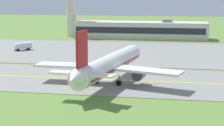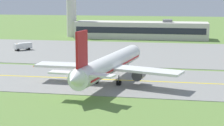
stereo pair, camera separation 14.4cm
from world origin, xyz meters
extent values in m
plane|color=olive|center=(0.00, 0.00, 0.00)|extent=(500.00, 500.00, 0.00)
cube|color=gray|center=(0.00, 0.00, 0.05)|extent=(240.00, 28.00, 0.10)
cube|color=gray|center=(10.00, 42.00, 0.05)|extent=(140.00, 52.00, 0.10)
cube|color=yellow|center=(0.00, 0.00, 0.11)|extent=(220.00, 0.60, 0.01)
cylinder|color=white|center=(2.79, -2.46, 4.20)|extent=(9.51, 34.20, 4.00)
cone|color=white|center=(5.77, 15.50, 4.20)|extent=(4.17, 3.19, 3.80)
cone|color=white|center=(-0.22, -20.61, 4.60)|extent=(3.88, 3.71, 3.40)
cube|color=red|center=(2.79, -2.46, 3.70)|extent=(9.14, 31.53, 0.36)
cube|color=#1E232D|center=(5.41, 13.33, 4.90)|extent=(3.65, 2.33, 0.70)
cube|color=white|center=(-5.95, -3.24, 3.70)|extent=(15.11, 5.17, 0.50)
cylinder|color=#47474C|center=(-3.65, -1.59, 2.30)|extent=(2.83, 3.73, 2.30)
cylinder|color=black|center=(-3.39, -0.01, 2.30)|extent=(2.11, 0.59, 2.10)
cube|color=white|center=(10.82, -6.02, 3.70)|extent=(15.75, 9.07, 0.50)
cylinder|color=#47474C|center=(9.17, -3.72, 2.30)|extent=(2.83, 3.73, 2.30)
cylinder|color=black|center=(9.43, -2.14, 2.30)|extent=(2.11, 0.59, 2.10)
cube|color=red|center=(0.34, -17.25, 9.45)|extent=(1.11, 4.41, 6.50)
cube|color=white|center=(-2.85, -16.93, 5.00)|extent=(6.13, 2.75, 0.30)
cube|color=white|center=(3.46, -17.97, 5.00)|extent=(6.42, 3.91, 0.30)
cylinder|color=slate|center=(4.92, 10.37, 1.38)|extent=(0.24, 0.24, 1.65)
cylinder|color=black|center=(4.92, 10.37, 0.55)|extent=(0.53, 1.14, 1.10)
cylinder|color=slate|center=(-0.10, -4.00, 1.38)|extent=(0.24, 0.24, 1.65)
cylinder|color=black|center=(-0.37, -3.96, 0.55)|extent=(0.53, 1.14, 1.10)
cylinder|color=black|center=(0.17, -4.05, 0.55)|extent=(0.53, 1.14, 1.10)
cylinder|color=slate|center=(5.03, -4.85, 1.38)|extent=(0.24, 0.24, 1.65)
cylinder|color=black|center=(4.76, -4.81, 0.55)|extent=(0.53, 1.14, 1.10)
cylinder|color=black|center=(5.30, -4.90, 0.55)|extent=(0.53, 1.14, 1.10)
cube|color=silver|center=(-36.79, 38.07, 1.50)|extent=(2.69, 2.68, 1.80)
cube|color=#1E232D|center=(-37.32, 37.51, 1.81)|extent=(1.42, 1.35, 0.81)
cube|color=silver|center=(-34.73, 40.24, 1.60)|extent=(4.41, 4.49, 2.00)
cylinder|color=orange|center=(-36.79, 38.07, 2.50)|extent=(0.20, 0.20, 0.18)
cylinder|color=black|center=(-36.07, 37.38, 0.45)|extent=(0.84, 0.86, 0.90)
cylinder|color=black|center=(-37.52, 38.76, 0.45)|extent=(0.84, 0.86, 0.90)
cylinder|color=black|center=(-33.39, 40.13, 0.45)|extent=(0.84, 0.86, 0.90)
cylinder|color=black|center=(-34.92, 41.58, 0.45)|extent=(0.84, 0.86, 0.90)
cube|color=beige|center=(0.57, 82.42, 3.58)|extent=(56.78, 11.80, 7.16)
cube|color=#1E232D|center=(0.57, 76.47, 3.94)|extent=(54.51, 0.10, 2.58)
cube|color=slate|center=(11.93, 82.42, 7.76)|extent=(4.00, 4.00, 1.20)
cylinder|color=silver|center=(-30.71, 83.63, 9.75)|extent=(4.40, 4.40, 19.49)
cone|color=orange|center=(-6.27, 11.98, 0.30)|extent=(0.44, 0.44, 0.60)
cone|color=orange|center=(-20.31, 11.38, 0.30)|extent=(0.44, 0.44, 0.60)
cone|color=orange|center=(18.02, 12.69, 0.30)|extent=(0.44, 0.44, 0.60)
camera|label=1|loc=(17.47, -82.94, 19.20)|focal=61.63mm
camera|label=2|loc=(17.61, -82.92, 19.20)|focal=61.63mm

